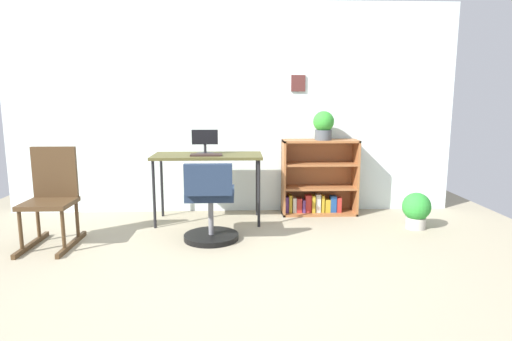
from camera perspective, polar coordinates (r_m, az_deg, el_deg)
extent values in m
plane|color=#9D937A|center=(3.11, -3.76, -15.45)|extent=(6.24, 6.24, 0.00)
cube|color=silver|center=(4.97, -3.31, 8.28)|extent=(5.20, 0.10, 2.41)
cube|color=#502623|center=(4.96, 5.73, 11.66)|extent=(0.16, 0.02, 0.19)
cube|color=#4D4823|center=(4.53, -6.56, 1.98)|extent=(1.16, 0.53, 0.03)
cylinder|color=black|center=(4.45, -13.62, -3.18)|extent=(0.03, 0.03, 0.71)
cylinder|color=black|center=(4.37, 0.39, -3.15)|extent=(0.03, 0.03, 0.71)
cylinder|color=black|center=(4.88, -12.61, -2.03)|extent=(0.03, 0.03, 0.71)
cylinder|color=black|center=(4.81, 0.13, -1.98)|extent=(0.03, 0.03, 0.71)
cylinder|color=#262628|center=(4.57, -6.88, 2.31)|extent=(0.19, 0.19, 0.01)
cylinder|color=#262628|center=(4.57, -6.89, 2.96)|extent=(0.03, 0.03, 0.09)
cube|color=black|center=(4.55, -6.93, 4.51)|extent=(0.28, 0.02, 0.16)
cube|color=#30211F|center=(4.43, -6.74, 2.11)|extent=(0.33, 0.13, 0.02)
cylinder|color=black|center=(4.08, -6.06, -8.89)|extent=(0.52, 0.52, 0.05)
cylinder|color=slate|center=(4.02, -6.11, -6.14)|extent=(0.05, 0.05, 0.36)
cube|color=#1E2C43|center=(3.97, -6.17, -3.10)|extent=(0.44, 0.44, 0.08)
cube|color=#1E2C43|center=(3.69, -6.47, -1.24)|extent=(0.42, 0.07, 0.28)
cube|color=#48321C|center=(4.36, -28.08, -8.82)|extent=(0.04, 0.64, 0.04)
cube|color=#48321C|center=(4.22, -23.62, -9.09)|extent=(0.04, 0.64, 0.04)
cylinder|color=#48321C|center=(4.17, -29.23, -7.00)|extent=(0.03, 0.03, 0.34)
cylinder|color=#48321C|center=(4.02, -24.62, -7.22)|extent=(0.03, 0.03, 0.34)
cylinder|color=#48321C|center=(4.45, -27.38, -5.87)|extent=(0.03, 0.03, 0.34)
cylinder|color=#48321C|center=(4.31, -23.02, -6.03)|extent=(0.03, 0.03, 0.34)
cube|color=#48321C|center=(4.19, -26.26, -4.04)|extent=(0.42, 0.40, 0.04)
cube|color=#48321C|center=(4.31, -25.55, -0.18)|extent=(0.40, 0.04, 0.47)
cube|color=#995D33|center=(4.85, 3.74, -0.95)|extent=(0.02, 0.30, 0.86)
cube|color=#995D33|center=(5.00, 13.25, -0.86)|extent=(0.02, 0.30, 0.86)
cube|color=#995D33|center=(4.85, 8.69, 3.97)|extent=(0.86, 0.30, 0.02)
cube|color=#995D33|center=(5.00, 8.45, -5.64)|extent=(0.86, 0.30, 0.02)
cube|color=#995D33|center=(5.04, 8.28, -0.62)|extent=(0.86, 0.02, 0.86)
cube|color=#995D33|center=(4.93, 8.54, -2.29)|extent=(0.81, 0.28, 0.02)
cube|color=#995D33|center=(4.88, 8.62, 0.89)|extent=(0.81, 0.28, 0.02)
cube|color=#593372|center=(4.91, 4.19, -4.60)|extent=(0.04, 0.09, 0.18)
cube|color=#B79323|center=(4.91, 4.64, -4.47)|extent=(0.03, 0.12, 0.21)
cube|color=beige|center=(4.92, 5.19, -4.64)|extent=(0.04, 0.10, 0.17)
cube|color=#B22D28|center=(4.93, 5.83, -4.68)|extent=(0.06, 0.10, 0.16)
cube|color=#593372|center=(4.94, 6.43, -4.76)|extent=(0.03, 0.12, 0.15)
cube|color=#B22D28|center=(4.94, 7.05, -4.45)|extent=(0.07, 0.09, 0.20)
cube|color=#B79323|center=(4.95, 7.72, -4.44)|extent=(0.04, 0.13, 0.20)
cube|color=beige|center=(4.96, 8.35, -4.37)|extent=(0.05, 0.10, 0.21)
cube|color=#B79323|center=(4.97, 8.97, -4.43)|extent=(0.03, 0.10, 0.20)
cube|color=#B79323|center=(4.99, 9.61, -4.68)|extent=(0.06, 0.10, 0.15)
cube|color=#1E478C|center=(5.00, 10.35, -4.43)|extent=(0.07, 0.10, 0.19)
cube|color=#B22D28|center=(5.01, 11.08, -4.50)|extent=(0.05, 0.11, 0.18)
cylinder|color=#474C51|center=(4.83, 9.08, 4.77)|extent=(0.19, 0.19, 0.11)
sphere|color=green|center=(4.82, 9.12, 6.55)|extent=(0.23, 0.23, 0.23)
cylinder|color=#B7B2A8|center=(4.69, 20.75, -6.62)|extent=(0.20, 0.20, 0.12)
sphere|color=green|center=(4.64, 20.88, -4.57)|extent=(0.29, 0.29, 0.29)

